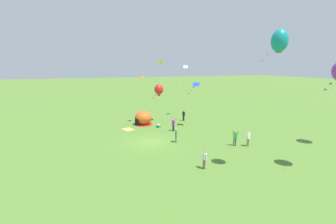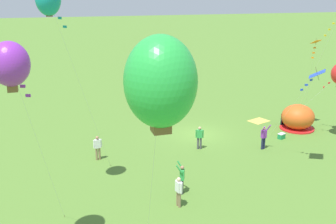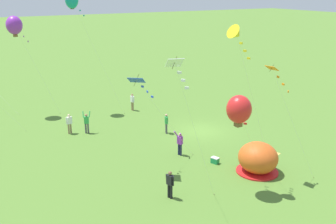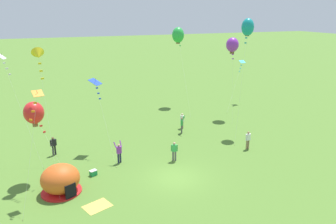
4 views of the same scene
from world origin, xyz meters
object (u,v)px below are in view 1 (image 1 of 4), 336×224
person_center_field (248,138)px  person_far_back (204,158)px  popup_tent (143,118)px  kite_yellow (159,63)px  kite_white (185,69)px  kite_orange (141,80)px  kite_teal (280,41)px  person_flying_kite (235,137)px  kite_red (159,89)px  person_near_tent (176,134)px  person_arms_raised (173,124)px  cooler_box (158,126)px  person_strolling (184,115)px  kite_blue (195,86)px

person_center_field → person_far_back: 8.11m
popup_tent → kite_yellow: bearing=100.3°
kite_yellow → kite_white: kite_yellow is taller
kite_white → person_center_field: bearing=2.7°
popup_tent → kite_orange: size_ratio=0.37×
kite_orange → kite_teal: size_ratio=0.64×
person_far_back → person_flying_kite: person_flying_kite is taller
kite_red → kite_teal: size_ratio=0.52×
kite_white → kite_teal: (22.40, -1.85, 2.44)m
person_center_field → person_near_tent: bearing=-118.6°
person_near_tent → kite_orange: (-10.36, -1.81, 5.87)m
kite_teal → person_arms_raised: bearing=-167.2°
cooler_box → kite_teal: bearing=15.7°
person_strolling → kite_orange: (-0.84, -6.84, 5.87)m
kite_yellow → kite_teal: bearing=10.3°
kite_yellow → kite_orange: 3.82m
kite_yellow → kite_white: 6.15m
person_far_back → person_arms_raised: bearing=172.7°
cooler_box → person_far_back: 14.26m
kite_yellow → kite_teal: (19.65, 3.56, 1.41)m
cooler_box → person_flying_kite: size_ratio=0.33×
kite_red → kite_blue: 6.55m
person_center_field → kite_white: bearing=-177.3°
person_strolling → kite_white: kite_white is taller
person_arms_raised → kite_white: bearing=148.2°
popup_tent → kite_red: (-1.27, 2.93, 4.21)m
kite_blue → popup_tent: bearing=-120.2°
kite_red → kite_teal: (20.41, 3.42, 5.58)m
person_center_field → person_flying_kite: 1.44m
person_near_tent → kite_yellow: size_ratio=0.17×
person_arms_raised → popup_tent: bearing=-147.7°
popup_tent → kite_orange: kite_orange is taller
cooler_box → kite_teal: 20.26m
person_far_back → person_near_tent: 7.33m
cooler_box → person_center_field: (10.82, 7.29, 0.74)m
cooler_box → person_near_tent: size_ratio=0.36×
person_flying_kite → kite_teal: size_ratio=0.16×
person_strolling → kite_blue: bearing=-0.3°
cooler_box → person_flying_kite: bearing=30.4°
person_far_back → kite_yellow: bearing=176.1°
kite_yellow → person_near_tent: bearing=-5.8°
person_far_back → kite_teal: 11.17m
person_strolling → person_center_field: bearing=9.2°
kite_teal → kite_red: bearing=-170.5°
popup_tent → kite_teal: 22.43m
person_strolling → person_far_back: (16.85, -5.19, 0.00)m
person_center_field → kite_orange: size_ratio=0.23×
popup_tent → person_arms_raised: 5.84m
cooler_box → kite_blue: kite_blue is taller
person_far_back → kite_white: (-20.00, 6.58, 7.38)m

